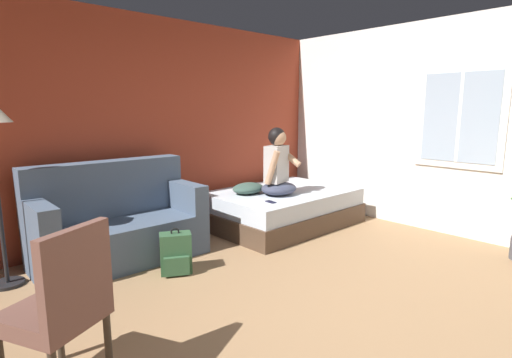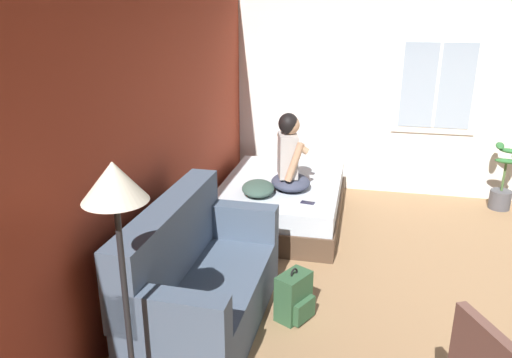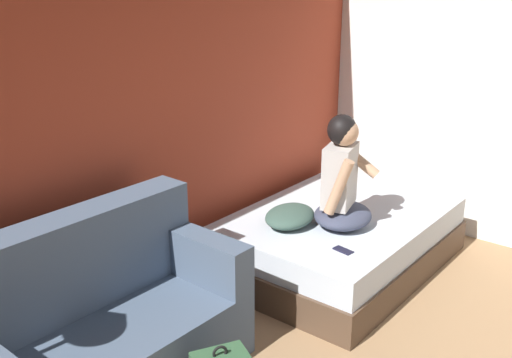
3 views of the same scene
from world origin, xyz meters
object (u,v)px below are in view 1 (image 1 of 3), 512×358
Objects in this scene: person_seated at (278,168)px; throw_pillow at (248,188)px; bed at (282,208)px; side_chair at (62,303)px; couch at (117,224)px; backpack at (176,254)px; cell_phone at (271,202)px.

person_seated reaches higher than throw_pillow.
bed is at bearing 29.54° from person_seated.
person_seated is at bearing 23.34° from side_chair.
person_seated is 1.82× the size of throw_pillow.
throw_pillow is at bearing -3.35° from couch.
person_seated is 0.49m from throw_pillow.
side_chair is at bearing -150.04° from throw_pillow.
bed is 3.63m from side_chair.
couch reaches higher than backpack.
couch reaches higher than side_chair.
side_chair reaches higher than cell_phone.
bed is 0.59m from throw_pillow.
couch is 0.80m from backpack.
throw_pillow is (1.76, -0.10, 0.16)m from couch.
bed reaches higher than backpack.
person_seated is at bearing 42.52° from cell_phone.
side_chair is at bearing -121.87° from couch.
couch is 3.75× the size of backpack.
cell_phone is at bearing -145.99° from person_seated.
couch is 1.75× the size of side_chair.
backpack is 0.95× the size of throw_pillow.
person_seated reaches higher than backpack.
bed is at bearing 23.76° from side_chair.
throw_pillow is 0.59m from cell_phone.
person_seated reaches higher than side_chair.
throw_pillow is (2.85, 1.64, 0.02)m from side_chair.
cell_phone is at bearing 21.64° from side_chair.
backpack is at bearing -70.96° from couch.
couch is 3.58× the size of throw_pillow.
throw_pillow is 3.33× the size of cell_phone.
throw_pillow is at bearing 22.70° from backpack.
person_seated is at bearing 10.51° from backpack.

